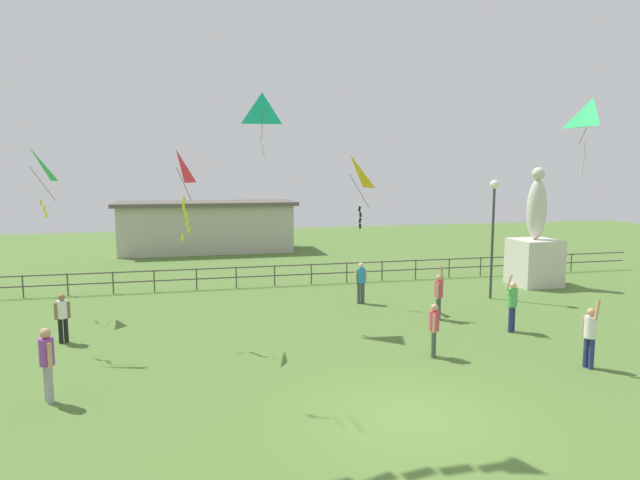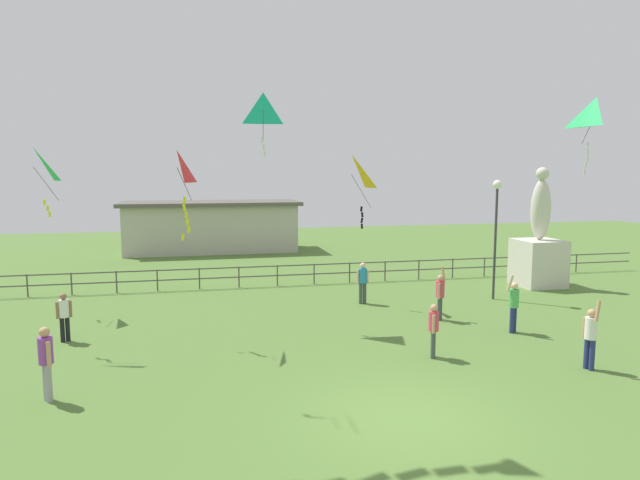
{
  "view_description": "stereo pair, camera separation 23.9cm",
  "coord_description": "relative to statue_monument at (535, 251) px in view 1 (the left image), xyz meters",
  "views": [
    {
      "loc": [
        -4.36,
        -10.04,
        5.07
      ],
      "look_at": [
        -0.59,
        5.65,
        3.09
      ],
      "focal_mm": 30.55,
      "sensor_mm": 36.0,
      "label": 1
    },
    {
      "loc": [
        -4.13,
        -10.1,
        5.07
      ],
      "look_at": [
        -0.59,
        5.65,
        3.09
      ],
      "focal_mm": 30.55,
      "sensor_mm": 36.0,
      "label": 2
    }
  ],
  "objects": [
    {
      "name": "person_5",
      "position": [
        -8.72,
        -8.03,
        -0.72
      ],
      "size": [
        0.28,
        0.42,
        1.51
      ],
      "color": "#3F4C47",
      "rests_on": "ground_plane"
    },
    {
      "name": "person_0",
      "position": [
        -5.22,
        -6.36,
        -0.63
      ],
      "size": [
        0.52,
        0.34,
        1.92
      ],
      "color": "navy",
      "rests_on": "ground_plane"
    },
    {
      "name": "kite_0",
      "position": [
        -15.52,
        -4.94,
        3.55
      ],
      "size": [
        0.73,
        1.06,
        2.64
      ],
      "color": "red"
    },
    {
      "name": "kite_1",
      "position": [
        -12.79,
        -3.41,
        5.51
      ],
      "size": [
        1.03,
        0.85,
        2.01
      ],
      "color": "#19B2B2"
    },
    {
      "name": "lamppost",
      "position": [
        -3.36,
        -1.98,
        1.87
      ],
      "size": [
        0.36,
        0.36,
        4.82
      ],
      "color": "#38383D",
      "rests_on": "ground_plane"
    },
    {
      "name": "person_6",
      "position": [
        -8.76,
        -1.55,
        -0.66
      ],
      "size": [
        0.49,
        0.3,
        1.62
      ],
      "color": "#3F4C47",
      "rests_on": "ground_plane"
    },
    {
      "name": "kite_2",
      "position": [
        -9.3,
        -1.77,
        3.37
      ],
      "size": [
        1.29,
        0.87,
        2.71
      ],
      "color": "yellow"
    },
    {
      "name": "person_2",
      "position": [
        -6.86,
        -4.45,
        -0.65
      ],
      "size": [
        0.42,
        0.41,
        1.87
      ],
      "color": "#3F4C47",
      "rests_on": "ground_plane"
    },
    {
      "name": "pavilion_building",
      "position": [
        -14.14,
        14.55,
        0.06
      ],
      "size": [
        11.39,
        4.46,
        3.26
      ],
      "color": "#B7B2A3",
      "rests_on": "ground_plane"
    },
    {
      "name": "kite_8",
      "position": [
        -20.59,
        -0.48,
        3.66
      ],
      "size": [
        1.24,
        1.04,
        2.42
      ],
      "color": "#1EB759"
    },
    {
      "name": "statue_monument",
      "position": [
        0.0,
        0.0,
        0.0
      ],
      "size": [
        1.9,
        1.9,
        5.35
      ],
      "color": "beige",
      "rests_on": "ground_plane"
    },
    {
      "name": "person_4",
      "position": [
        -19.0,
        -4.24,
        -0.73
      ],
      "size": [
        0.43,
        0.28,
        1.5
      ],
      "color": "black",
      "rests_on": "ground_plane"
    },
    {
      "name": "kite_7",
      "position": [
        -1.93,
        -5.49,
        5.36
      ],
      "size": [
        0.92,
        1.21,
        2.5
      ],
      "color": "#1EB759"
    },
    {
      "name": "person_3",
      "position": [
        -18.36,
        -8.82,
        -0.61
      ],
      "size": [
        0.31,
        0.46,
        1.7
      ],
      "color": "#99999E",
      "rests_on": "ground_plane"
    },
    {
      "name": "waterfront_railing",
      "position": [
        -11.27,
        2.55,
        -0.96
      ],
      "size": [
        36.04,
        0.06,
        0.95
      ],
      "color": "#4C4742",
      "rests_on": "ground_plane"
    },
    {
      "name": "ground_plane",
      "position": [
        -10.83,
        -11.45,
        -1.59
      ],
      "size": [
        80.0,
        80.0,
        0.0
      ],
      "primitive_type": "plane",
      "color": "#517533"
    },
    {
      "name": "person_1",
      "position": [
        -5.15,
        -9.76,
        -0.64
      ],
      "size": [
        0.3,
        0.51,
        1.89
      ],
      "color": "navy",
      "rests_on": "ground_plane"
    }
  ]
}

